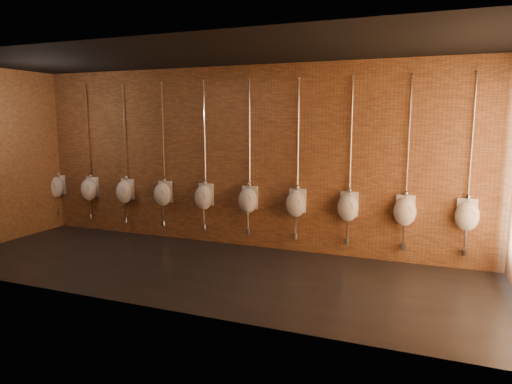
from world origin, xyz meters
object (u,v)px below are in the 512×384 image
(urinal_4, at_px, (204,196))
(urinal_0, at_px, (56,186))
(urinal_3, at_px, (163,194))
(urinal_6, at_px, (296,203))
(urinal_5, at_px, (248,199))
(urinal_8, at_px, (405,210))
(urinal_1, at_px, (89,188))
(urinal_7, at_px, (348,206))
(urinal_2, at_px, (125,191))
(urinal_9, at_px, (467,215))

(urinal_4, bearing_deg, urinal_0, 180.00)
(urinal_3, distance_m, urinal_6, 2.65)
(urinal_4, height_order, urinal_6, same)
(urinal_6, bearing_deg, urinal_5, 180.00)
(urinal_8, bearing_deg, urinal_1, 180.00)
(urinal_4, relative_size, urinal_7, 1.00)
(urinal_5, xyz_separation_m, urinal_6, (0.88, 0.00, 0.00))
(urinal_4, bearing_deg, urinal_2, 180.00)
(urinal_0, relative_size, urinal_1, 1.00)
(urinal_1, xyz_separation_m, urinal_5, (3.53, 0.00, 0.00))
(urinal_0, relative_size, urinal_4, 1.00)
(urinal_6, distance_m, urinal_9, 2.65)
(urinal_2, height_order, urinal_5, same)
(urinal_1, height_order, urinal_2, same)
(urinal_4, bearing_deg, urinal_9, 0.00)
(urinal_3, distance_m, urinal_9, 5.29)
(urinal_3, height_order, urinal_7, same)
(urinal_4, bearing_deg, urinal_7, 0.00)
(urinal_1, relative_size, urinal_6, 1.00)
(urinal_8, relative_size, urinal_9, 1.00)
(urinal_0, bearing_deg, urinal_5, 0.00)
(urinal_0, height_order, urinal_1, same)
(urinal_1, relative_size, urinal_7, 1.00)
(urinal_6, relative_size, urinal_7, 1.00)
(urinal_5, xyz_separation_m, urinal_9, (3.53, 0.00, 0.00))
(urinal_6, distance_m, urinal_7, 0.88)
(urinal_6, height_order, urinal_9, same)
(urinal_3, relative_size, urinal_5, 1.00)
(urinal_2, relative_size, urinal_8, 1.00)
(urinal_4, height_order, urinal_5, same)
(urinal_0, distance_m, urinal_9, 7.94)
(urinal_1, height_order, urinal_4, same)
(urinal_2, xyz_separation_m, urinal_7, (4.41, 0.00, 0.00))
(urinal_7, bearing_deg, urinal_8, 0.00)
(urinal_7, bearing_deg, urinal_9, 0.00)
(urinal_6, bearing_deg, urinal_3, 180.00)
(urinal_2, distance_m, urinal_7, 4.41)
(urinal_5, bearing_deg, urinal_6, 0.00)
(urinal_1, bearing_deg, urinal_7, 0.00)
(urinal_4, xyz_separation_m, urinal_6, (1.76, 0.00, 0.00))
(urinal_1, bearing_deg, urinal_5, 0.00)
(urinal_3, relative_size, urinal_4, 1.00)
(urinal_6, bearing_deg, urinal_4, 180.00)
(urinal_2, height_order, urinal_8, same)
(urinal_2, distance_m, urinal_8, 5.29)
(urinal_2, bearing_deg, urinal_7, 0.00)
(urinal_0, bearing_deg, urinal_6, 0.00)
(urinal_4, bearing_deg, urinal_5, 0.00)
(urinal_1, distance_m, urinal_6, 4.41)
(urinal_4, height_order, urinal_7, same)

